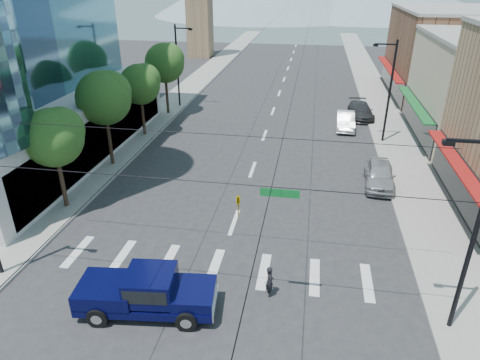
{
  "coord_description": "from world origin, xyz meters",
  "views": [
    {
      "loc": [
        4.2,
        -16.28,
        13.94
      ],
      "look_at": [
        0.39,
        5.9,
        3.0
      ],
      "focal_mm": 32.0,
      "sensor_mm": 36.0,
      "label": 1
    }
  ],
  "objects_px": {
    "pedestrian": "(270,281)",
    "parked_car_near": "(380,174)",
    "pickup_truck": "(146,291)",
    "parked_car_mid": "(345,121)",
    "parked_car_far": "(361,111)"
  },
  "relations": [
    {
      "from": "parked_car_near",
      "to": "pedestrian",
      "type": "bearing_deg",
      "value": -112.94
    },
    {
      "from": "parked_car_far",
      "to": "pedestrian",
      "type": "bearing_deg",
      "value": -107.93
    },
    {
      "from": "parked_car_far",
      "to": "parked_car_mid",
      "type": "bearing_deg",
      "value": -120.65
    },
    {
      "from": "pickup_truck",
      "to": "parked_car_far",
      "type": "xyz_separation_m",
      "value": [
        11.89,
        31.35,
        -0.33
      ]
    },
    {
      "from": "pickup_truck",
      "to": "pedestrian",
      "type": "height_order",
      "value": "pickup_truck"
    },
    {
      "from": "pickup_truck",
      "to": "parked_car_mid",
      "type": "distance_m",
      "value": 29.32
    },
    {
      "from": "pickup_truck",
      "to": "parked_car_near",
      "type": "relative_size",
      "value": 1.28
    },
    {
      "from": "parked_car_mid",
      "to": "pickup_truck",
      "type": "bearing_deg",
      "value": -109.48
    },
    {
      "from": "pedestrian",
      "to": "parked_car_far",
      "type": "bearing_deg",
      "value": -34.02
    },
    {
      "from": "parked_car_mid",
      "to": "pedestrian",
      "type": "bearing_deg",
      "value": -99.85
    },
    {
      "from": "pickup_truck",
      "to": "parked_car_near",
      "type": "xyz_separation_m",
      "value": [
        11.89,
        15.04,
        -0.24
      ]
    },
    {
      "from": "pedestrian",
      "to": "parked_car_near",
      "type": "distance_m",
      "value": 14.59
    },
    {
      "from": "pickup_truck",
      "to": "parked_car_mid",
      "type": "relative_size",
      "value": 1.33
    },
    {
      "from": "pickup_truck",
      "to": "parked_car_near",
      "type": "bearing_deg",
      "value": 45.32
    },
    {
      "from": "parked_car_near",
      "to": "parked_car_mid",
      "type": "xyz_separation_m",
      "value": [
        -1.8,
        12.49,
        -0.06
      ]
    }
  ]
}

